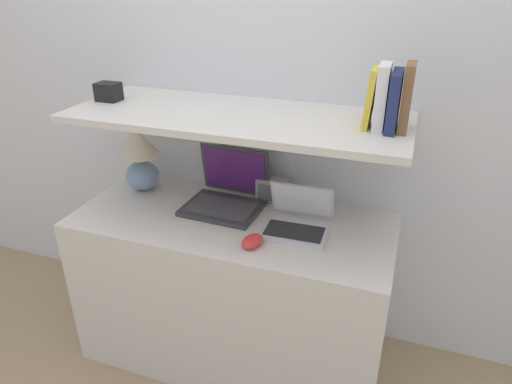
{
  "coord_description": "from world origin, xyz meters",
  "views": [
    {
      "loc": [
        0.65,
        -1.25,
        1.68
      ],
      "look_at": [
        0.11,
        0.3,
        0.88
      ],
      "focal_mm": 32.0,
      "sensor_mm": 36.0,
      "label": 1
    }
  ],
  "objects_px": {
    "book_white": "(382,97)",
    "book_yellow": "(371,98)",
    "table_lamp": "(140,158)",
    "book_brown": "(407,98)",
    "computer_mouse": "(252,241)",
    "book_navy": "(394,101)",
    "laptop_large": "(226,196)",
    "laptop_small": "(297,221)",
    "router_box": "(272,190)",
    "shelf_gadget": "(108,92)"
  },
  "relations": [
    {
      "from": "router_box",
      "to": "laptop_large",
      "type": "bearing_deg",
      "value": -147.35
    },
    {
      "from": "book_white",
      "to": "shelf_gadget",
      "type": "xyz_separation_m",
      "value": [
        -1.13,
        0.0,
        -0.07
      ]
    },
    {
      "from": "table_lamp",
      "to": "laptop_small",
      "type": "bearing_deg",
      "value": -9.09
    },
    {
      "from": "laptop_small",
      "to": "book_brown",
      "type": "height_order",
      "value": "book_brown"
    },
    {
      "from": "book_navy",
      "to": "book_yellow",
      "type": "height_order",
      "value": "book_yellow"
    },
    {
      "from": "book_navy",
      "to": "book_yellow",
      "type": "distance_m",
      "value": 0.08
    },
    {
      "from": "router_box",
      "to": "book_navy",
      "type": "relative_size",
      "value": 0.68
    },
    {
      "from": "book_brown",
      "to": "book_navy",
      "type": "relative_size",
      "value": 1.14
    },
    {
      "from": "laptop_large",
      "to": "shelf_gadget",
      "type": "distance_m",
      "value": 0.67
    },
    {
      "from": "computer_mouse",
      "to": "book_yellow",
      "type": "distance_m",
      "value": 0.67
    },
    {
      "from": "laptop_small",
      "to": "book_brown",
      "type": "bearing_deg",
      "value": 11.12
    },
    {
      "from": "computer_mouse",
      "to": "book_brown",
      "type": "relative_size",
      "value": 0.51
    },
    {
      "from": "book_brown",
      "to": "book_navy",
      "type": "height_order",
      "value": "book_brown"
    },
    {
      "from": "computer_mouse",
      "to": "book_yellow",
      "type": "relative_size",
      "value": 0.56
    },
    {
      "from": "table_lamp",
      "to": "shelf_gadget",
      "type": "distance_m",
      "value": 0.33
    },
    {
      "from": "book_white",
      "to": "book_yellow",
      "type": "xyz_separation_m",
      "value": [
        -0.04,
        0.0,
        -0.01
      ]
    },
    {
      "from": "table_lamp",
      "to": "computer_mouse",
      "type": "height_order",
      "value": "table_lamp"
    },
    {
      "from": "laptop_small",
      "to": "book_navy",
      "type": "xyz_separation_m",
      "value": [
        0.31,
        0.07,
        0.5
      ]
    },
    {
      "from": "table_lamp",
      "to": "laptop_small",
      "type": "distance_m",
      "value": 0.81
    },
    {
      "from": "book_navy",
      "to": "table_lamp",
      "type": "bearing_deg",
      "value": 176.96
    },
    {
      "from": "laptop_large",
      "to": "book_brown",
      "type": "bearing_deg",
      "value": -2.59
    },
    {
      "from": "table_lamp",
      "to": "laptop_small",
      "type": "height_order",
      "value": "table_lamp"
    },
    {
      "from": "computer_mouse",
      "to": "router_box",
      "type": "distance_m",
      "value": 0.39
    },
    {
      "from": "laptop_large",
      "to": "shelf_gadget",
      "type": "xyz_separation_m",
      "value": [
        -0.52,
        -0.03,
        0.42
      ]
    },
    {
      "from": "laptop_small",
      "to": "book_yellow",
      "type": "distance_m",
      "value": 0.55
    },
    {
      "from": "laptop_small",
      "to": "table_lamp",
      "type": "bearing_deg",
      "value": 170.91
    },
    {
      "from": "router_box",
      "to": "book_brown",
      "type": "relative_size",
      "value": 0.59
    },
    {
      "from": "book_navy",
      "to": "book_white",
      "type": "height_order",
      "value": "book_white"
    },
    {
      "from": "book_brown",
      "to": "book_white",
      "type": "height_order",
      "value": "book_brown"
    },
    {
      "from": "table_lamp",
      "to": "book_white",
      "type": "bearing_deg",
      "value": -3.16
    },
    {
      "from": "laptop_large",
      "to": "laptop_small",
      "type": "bearing_deg",
      "value": -15.96
    },
    {
      "from": "computer_mouse",
      "to": "book_yellow",
      "type": "height_order",
      "value": "book_yellow"
    },
    {
      "from": "computer_mouse",
      "to": "book_navy",
      "type": "xyz_separation_m",
      "value": [
        0.43,
        0.24,
        0.52
      ]
    },
    {
      "from": "router_box",
      "to": "book_yellow",
      "type": "bearing_deg",
      "value": -19.78
    },
    {
      "from": "laptop_small",
      "to": "book_brown",
      "type": "xyz_separation_m",
      "value": [
        0.35,
        0.07,
        0.51
      ]
    },
    {
      "from": "table_lamp",
      "to": "laptop_large",
      "type": "distance_m",
      "value": 0.45
    },
    {
      "from": "book_brown",
      "to": "book_yellow",
      "type": "xyz_separation_m",
      "value": [
        -0.12,
        0.0,
        -0.01
      ]
    },
    {
      "from": "table_lamp",
      "to": "shelf_gadget",
      "type": "bearing_deg",
      "value": -144.15
    },
    {
      "from": "book_white",
      "to": "book_yellow",
      "type": "bearing_deg",
      "value": 180.0
    },
    {
      "from": "table_lamp",
      "to": "computer_mouse",
      "type": "relative_size",
      "value": 2.48
    },
    {
      "from": "book_navy",
      "to": "shelf_gadget",
      "type": "height_order",
      "value": "book_navy"
    },
    {
      "from": "computer_mouse",
      "to": "shelf_gadget",
      "type": "xyz_separation_m",
      "value": [
        -0.74,
        0.24,
        0.45
      ]
    },
    {
      "from": "laptop_large",
      "to": "book_brown",
      "type": "height_order",
      "value": "book_brown"
    },
    {
      "from": "laptop_small",
      "to": "book_white",
      "type": "xyz_separation_m",
      "value": [
        0.26,
        0.07,
        0.51
      ]
    },
    {
      "from": "book_navy",
      "to": "book_white",
      "type": "xyz_separation_m",
      "value": [
        -0.04,
        0.0,
        0.01
      ]
    },
    {
      "from": "book_white",
      "to": "book_yellow",
      "type": "height_order",
      "value": "book_white"
    },
    {
      "from": "table_lamp",
      "to": "computer_mouse",
      "type": "distance_m",
      "value": 0.74
    },
    {
      "from": "table_lamp",
      "to": "book_yellow",
      "type": "xyz_separation_m",
      "value": [
        1.01,
        -0.06,
        0.38
      ]
    },
    {
      "from": "laptop_small",
      "to": "laptop_large",
      "type": "bearing_deg",
      "value": 164.04
    },
    {
      "from": "router_box",
      "to": "shelf_gadget",
      "type": "relative_size",
      "value": 1.42
    }
  ]
}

